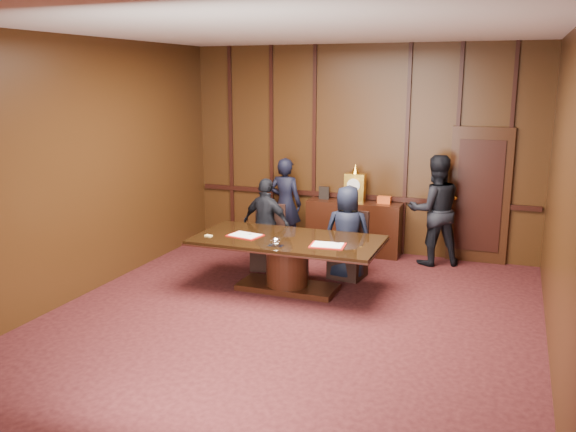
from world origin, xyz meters
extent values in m
plane|color=black|center=(0.00, 0.00, 0.00)|extent=(7.00, 7.00, 0.00)
plane|color=silver|center=(0.00, 0.00, 3.50)|extent=(7.00, 7.00, 0.00)
cube|color=black|center=(0.00, 3.50, 1.75)|extent=(6.00, 0.04, 3.50)
cube|color=black|center=(0.00, -3.50, 1.75)|extent=(6.00, 0.04, 3.50)
cube|color=black|center=(-3.00, 0.00, 1.75)|extent=(0.04, 7.00, 3.50)
cube|color=black|center=(3.00, 0.00, 1.75)|extent=(0.04, 7.00, 3.50)
cube|color=black|center=(0.00, 3.47, 0.95)|extent=(5.90, 0.05, 0.08)
cube|color=black|center=(2.00, 3.46, 1.10)|extent=(0.95, 0.06, 2.20)
sphere|color=gold|center=(1.63, 3.39, 1.05)|extent=(0.08, 0.08, 0.08)
cube|color=black|center=(0.00, 3.26, 0.45)|extent=(1.60, 0.45, 0.90)
cube|color=black|center=(-0.70, 3.26, 0.03)|extent=(0.12, 0.40, 0.06)
cube|color=black|center=(0.70, 3.26, 0.03)|extent=(0.12, 0.40, 0.06)
cube|color=gold|center=(0.00, 3.26, 1.14)|extent=(0.34, 0.18, 0.48)
cylinder|color=white|center=(0.00, 3.16, 1.20)|extent=(0.22, 0.03, 0.22)
cone|color=gold|center=(0.00, 3.26, 1.46)|extent=(0.14, 0.14, 0.16)
cube|color=black|center=(-0.55, 3.28, 1.01)|extent=(0.18, 0.04, 0.22)
cube|color=#D74B19|center=(0.50, 3.28, 0.96)|extent=(0.22, 0.12, 0.12)
cube|color=black|center=(-0.41, 1.10, 0.04)|extent=(1.40, 0.60, 0.08)
cylinder|color=black|center=(-0.41, 1.10, 0.39)|extent=(0.60, 0.60, 0.62)
cube|color=black|center=(-0.41, 1.10, 0.71)|extent=(2.62, 1.32, 0.02)
cube|color=black|center=(-0.41, 1.10, 0.73)|extent=(2.60, 1.30, 0.06)
cube|color=#B01610|center=(-1.01, 1.01, 0.77)|extent=(0.52, 0.41, 0.01)
cube|color=white|center=(-1.01, 1.01, 0.78)|extent=(0.45, 0.35, 0.01)
cube|color=#B01610|center=(0.23, 0.92, 0.77)|extent=(0.49, 0.37, 0.01)
cube|color=white|center=(0.23, 0.92, 0.78)|extent=(0.43, 0.32, 0.01)
cube|color=white|center=(-0.41, 0.65, 0.77)|extent=(0.20, 0.14, 0.01)
ellipsoid|color=white|center=(-0.41, 0.65, 0.82)|extent=(0.13, 0.13, 0.10)
cube|color=#EDC574|center=(-1.49, 0.81, 0.77)|extent=(0.11, 0.09, 0.01)
cube|color=black|center=(-1.06, 1.95, 0.23)|extent=(0.56, 0.56, 0.46)
cube|color=black|center=(-1.09, 2.16, 0.72)|extent=(0.48, 0.15, 0.55)
cylinder|color=black|center=(-1.26, 1.75, 0.12)|extent=(0.04, 0.04, 0.23)
cylinder|color=black|center=(-0.86, 2.15, 0.12)|extent=(0.04, 0.04, 0.23)
cube|color=black|center=(0.24, 1.95, 0.23)|extent=(0.54, 0.54, 0.46)
cube|color=black|center=(0.27, 2.16, 0.72)|extent=(0.48, 0.13, 0.55)
cylinder|color=black|center=(0.04, 1.75, 0.12)|extent=(0.04, 0.04, 0.23)
cylinder|color=black|center=(0.44, 2.15, 0.12)|extent=(0.04, 0.04, 0.23)
imported|color=black|center=(-1.06, 1.90, 0.72)|extent=(0.90, 0.52, 1.44)
imported|color=black|center=(0.24, 1.90, 0.71)|extent=(0.75, 0.54, 1.42)
imported|color=black|center=(-1.20, 3.10, 0.81)|extent=(0.61, 0.42, 1.61)
imported|color=black|center=(1.35, 3.10, 0.89)|extent=(1.06, 0.97, 1.77)
camera|label=1|loc=(2.49, -6.61, 2.96)|focal=38.00mm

